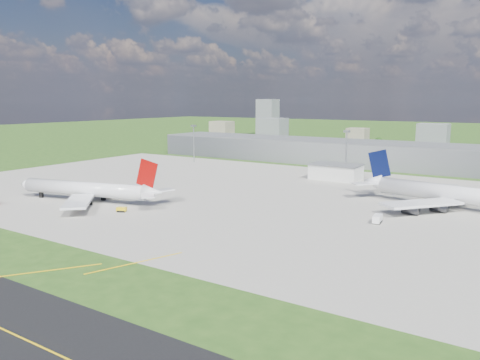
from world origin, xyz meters
The scene contains 18 objects.
ground centered at (0.00, 150.00, 0.00)m, with size 1400.00×1400.00×0.00m, color #274C17.
apron centered at (10.00, 40.00, 0.04)m, with size 360.00×190.00×0.08m, color gray.
terminal centered at (0.00, 165.00, 7.50)m, with size 300.00×42.00×15.00m, color slate.
ops_building centered at (10.00, 100.00, 4.00)m, with size 26.00×16.00×8.00m, color silver.
mast_west centered at (-100.00, 115.00, 17.71)m, with size 3.50×2.00×25.90m.
mast_center centered at (10.00, 115.00, 17.71)m, with size 3.50×2.00×25.90m.
airliner_red_twin centered at (-56.05, -11.26, 5.27)m, with size 71.40×54.79×19.78m.
airliner_blue_quad centered at (79.23, 57.79, 6.04)m, with size 82.86×64.26×21.72m.
tug_yellow centered at (-31.37, -16.66, 0.95)m, with size 4.23×3.54×1.82m.
van_white_near centered at (56.68, 20.48, 1.44)m, with size 3.10×5.95×2.87m.
bldg_far_w centered at (-220.00, 320.00, 9.00)m, with size 24.00×20.00×18.00m, color gray.
bldg_w centered at (-140.00, 300.00, 12.00)m, with size 28.00×22.00×24.00m, color slate.
bldg_cw centered at (-60.00, 340.00, 7.00)m, with size 20.00×18.00×14.00m, color gray.
bldg_c centered at (20.00, 310.00, 11.00)m, with size 26.00×20.00×22.00m, color slate.
bldg_tall_w centered at (-180.00, 360.00, 22.00)m, with size 22.00×20.00×44.00m, color slate.
tree_far_w centered at (-200.00, 270.00, 5.18)m, with size 7.20×7.20×8.80m.
tree_w centered at (-110.00, 265.00, 4.86)m, with size 6.75×6.75×8.25m.
tree_c centered at (-20.00, 280.00, 5.84)m, with size 8.10×8.10×9.90m.
Camera 1 is at (102.55, -139.68, 42.64)m, focal length 35.00 mm.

